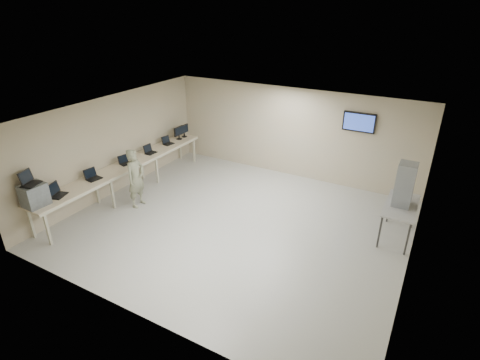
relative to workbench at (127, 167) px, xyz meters
The scene contains 14 objects.
room 3.67m from the workbench, ahead, with size 8.01×7.01×2.81m.
workbench is the anchor object (origin of this frame).
equipment_box 2.77m from the workbench, 91.31° to the right, with size 0.44×0.50×0.52m, color slate.
laptop_on_box 2.83m from the workbench, 92.55° to the right, with size 0.42×0.46×0.30m.
laptop_0 2.22m from the workbench, 91.92° to the right, with size 0.43×0.46×0.30m.
laptop_1 1.16m from the workbench, 93.36° to the right, with size 0.34×0.39×0.28m.
laptop_2 0.15m from the workbench, 168.72° to the left, with size 0.32×0.36×0.25m.
laptop_3 1.01m from the workbench, 91.26° to the left, with size 0.29×0.34×0.26m.
laptop_4 1.91m from the workbench, 91.77° to the left, with size 0.32×0.36×0.26m.
monitor_near 2.49m from the workbench, 90.26° to the left, with size 0.19×0.44×0.43m.
monitor_far 2.77m from the workbench, 90.23° to the left, with size 0.19×0.42×0.42m.
soldier 0.87m from the workbench, 30.33° to the right, with size 0.59×0.39×1.63m, color gray.
side_table 7.31m from the workbench, 10.57° to the left, with size 0.68×1.47×0.88m.
storage_bins 7.31m from the workbench, 10.60° to the left, with size 0.39×0.43×1.02m.
Camera 1 is at (4.00, -7.00, 5.07)m, focal length 28.00 mm.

